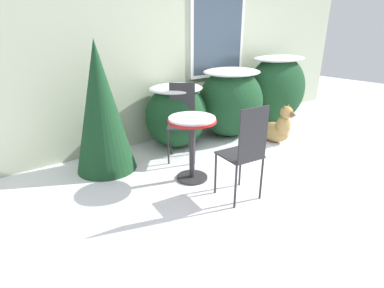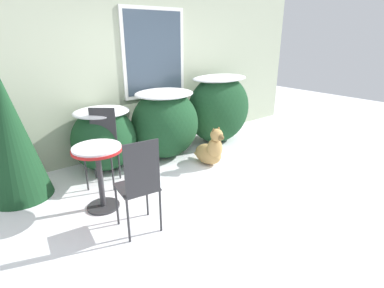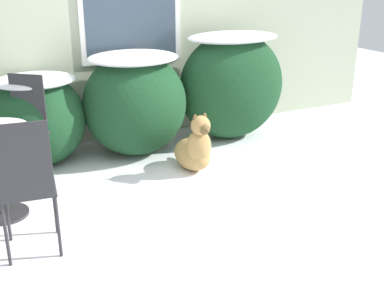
{
  "view_description": "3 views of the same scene",
  "coord_description": "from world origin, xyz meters",
  "px_view_note": "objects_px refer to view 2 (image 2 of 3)",
  "views": [
    {
      "loc": [
        -3.4,
        -1.98,
        1.78
      ],
      "look_at": [
        -1.33,
        0.68,
        0.46
      ],
      "focal_mm": 28.0,
      "sensor_mm": 36.0,
      "label": 1
    },
    {
      "loc": [
        -2.46,
        -2.51,
        2.01
      ],
      "look_at": [
        0.0,
        0.6,
        0.55
      ],
      "focal_mm": 28.0,
      "sensor_mm": 36.0,
      "label": 2
    },
    {
      "loc": [
        -1.5,
        -3.34,
        2.03
      ],
      "look_at": [
        0.57,
        0.9,
        0.28
      ],
      "focal_mm": 45.0,
      "sensor_mm": 36.0,
      "label": 3
    }
  ],
  "objects_px": {
    "patio_chair_far_side": "(139,183)",
    "dog": "(210,151)",
    "patio_chair_near_table": "(103,143)",
    "patio_table": "(98,162)"
  },
  "relations": [
    {
      "from": "patio_table",
      "to": "patio_chair_near_table",
      "type": "xyz_separation_m",
      "value": [
        0.31,
        0.63,
        -0.02
      ]
    },
    {
      "from": "patio_table",
      "to": "patio_chair_near_table",
      "type": "relative_size",
      "value": 0.75
    },
    {
      "from": "patio_chair_far_side",
      "to": "dog",
      "type": "xyz_separation_m",
      "value": [
        1.77,
        0.88,
        -0.35
      ]
    },
    {
      "from": "patio_table",
      "to": "dog",
      "type": "height_order",
      "value": "patio_table"
    },
    {
      "from": "patio_chair_near_table",
      "to": "dog",
      "type": "height_order",
      "value": "patio_chair_near_table"
    },
    {
      "from": "patio_table",
      "to": "patio_chair_near_table",
      "type": "bearing_deg",
      "value": 63.73
    },
    {
      "from": "patio_table",
      "to": "patio_chair_far_side",
      "type": "xyz_separation_m",
      "value": [
        0.14,
        -0.72,
        -0.02
      ]
    },
    {
      "from": "patio_chair_near_table",
      "to": "patio_chair_far_side",
      "type": "relative_size",
      "value": 1.0
    },
    {
      "from": "patio_chair_far_side",
      "to": "patio_table",
      "type": "bearing_deg",
      "value": -72.36
    },
    {
      "from": "patio_chair_far_side",
      "to": "dog",
      "type": "height_order",
      "value": "patio_chair_far_side"
    }
  ]
}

